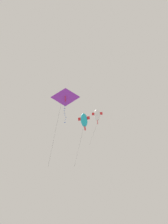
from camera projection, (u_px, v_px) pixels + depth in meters
name	position (u px, v px, depth m)	size (l,w,h in m)	color
kite_fish_highest	(84.00, 120.00, 43.57)	(2.46, 1.84, 8.13)	#1EB2C6
kite_delta_upper_right	(65.00, 98.00, 34.76)	(2.83, 2.13, 9.25)	purple
kite_fish_mid_left	(97.00, 115.00, 48.65)	(2.37, 1.84, 6.53)	white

